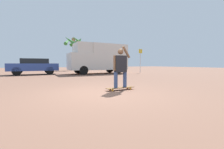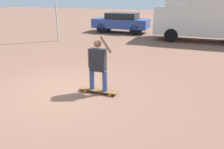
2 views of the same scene
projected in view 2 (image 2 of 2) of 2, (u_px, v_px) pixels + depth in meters
The scene contains 5 objects.
ground_plane at pixel (66, 91), 6.41m from camera, with size 80.00×80.00×0.00m, color brown.
skateboard at pixel (99, 90), 6.25m from camera, with size 1.13×0.24×0.09m.
person_skateboarder at pixel (98, 62), 5.96m from camera, with size 0.72×0.22×1.56m.
camper_van at pixel (208, 14), 12.89m from camera, with size 5.78×2.18×2.95m.
parked_car_blue at pixel (121, 22), 16.35m from camera, with size 4.14×1.73×1.46m.
Camera 2 is at (3.32, -5.02, 2.62)m, focal length 35.00 mm.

